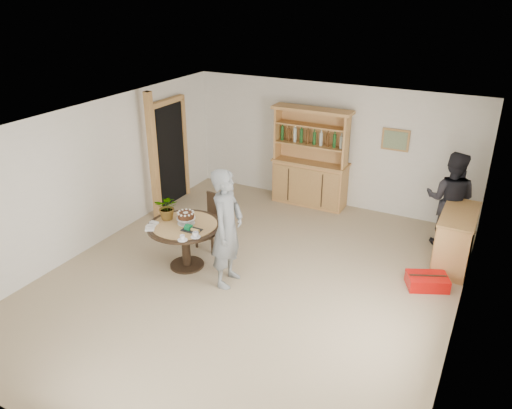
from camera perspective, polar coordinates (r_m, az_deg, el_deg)
The scene contains 17 objects.
ground at distance 7.91m, azimuth -0.79°, elevation -8.72°, with size 7.00×7.00×0.00m, color tan.
room_shell at distance 7.13m, azimuth -0.81°, elevation 3.15°, with size 6.04×7.04×2.52m.
doorway at distance 10.44m, azimuth -9.91°, elevation 5.98°, with size 0.13×1.10×2.18m.
pine_post at distance 9.66m, azimuth -11.68°, elevation 5.26°, with size 0.12×0.12×2.50m, color tan.
hutch at distance 10.37m, azimuth 6.23°, elevation 3.65°, with size 1.62×0.54×2.04m.
sideboard at distance 8.74m, azimuth 21.86°, elevation -3.68°, with size 0.54×1.26×0.94m.
dining_table at distance 8.09m, azimuth -8.11°, elevation -3.25°, with size 1.20×1.20×0.76m.
dining_chair at distance 8.73m, azimuth -4.92°, elevation -1.47°, with size 0.47×0.47×0.95m.
birthday_cake at distance 8.01m, azimuth -8.02°, elevation -1.34°, with size 0.30×0.30×0.20m.
flower_vase at distance 8.16m, azimuth -10.07°, elevation -0.29°, with size 0.38×0.33×0.42m, color #3F7233.
gift_tray at distance 7.81m, azimuth -7.42°, elevation -2.78°, with size 0.30×0.20×0.08m.
coffee_cup_a at distance 7.59m, azimuth -6.93°, elevation -3.46°, with size 0.15×0.15×0.09m.
coffee_cup_b at distance 7.54m, azimuth -8.40°, elevation -3.82°, with size 0.15×0.15×0.08m.
napkins at distance 8.03m, azimuth -11.86°, elevation -2.42°, with size 0.24×0.33×0.03m.
teen_boy at distance 7.45m, azimuth -3.33°, elevation -2.74°, with size 0.68×0.45×1.87m, color slate.
adult_person at distance 9.21m, azimuth 21.29°, elevation 0.51°, with size 0.84×0.65×1.72m, color black.
red_suitcase at distance 8.15m, azimuth 18.98°, elevation -8.31°, with size 0.71×0.61×0.21m.
Camera 1 is at (3.17, -5.85, 4.29)m, focal length 35.00 mm.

